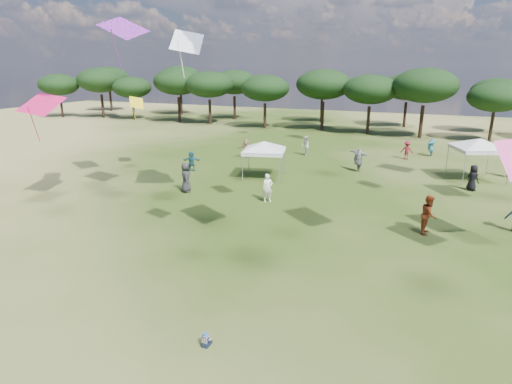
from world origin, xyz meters
TOP-DOWN VIEW (x-y plane):
  - tree_line at (2.39, 47.41)m, footprint 108.78×17.63m
  - tent_left at (-5.96, 20.91)m, footprint 5.55×5.55m
  - tent_right at (7.94, 26.21)m, footprint 5.87×5.87m
  - toddler at (-0.12, 2.40)m, footprint 0.29×0.33m
  - festival_crowd at (1.23, 23.85)m, footprint 27.96×21.20m

SIDE VIEW (x-z plane):
  - toddler at x=-0.12m, z-range -0.02..0.42m
  - festival_crowd at x=1.23m, z-range -0.10..1.83m
  - tent_left at x=-5.96m, z-range 1.05..3.99m
  - tent_right at x=7.94m, z-range 1.20..4.45m
  - tree_line at x=2.39m, z-range 1.54..9.31m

